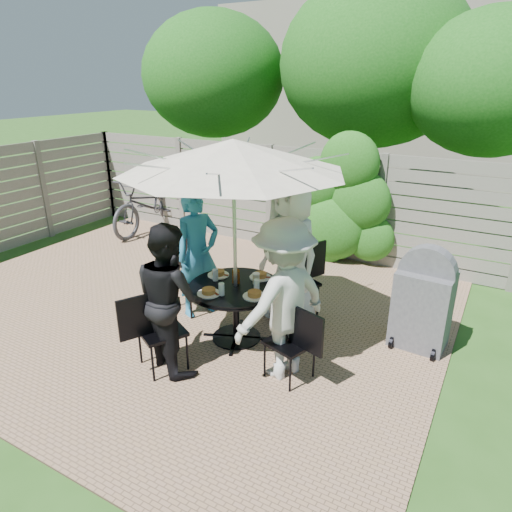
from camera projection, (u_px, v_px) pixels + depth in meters
The scene contains 22 objects.
backyard_envelope at pixel (388, 89), 13.46m from camera, with size 60.00×60.00×5.00m.
patio_table at pixel (236, 302), 5.30m from camera, with size 1.41×1.41×0.71m.
umbrella at pixel (233, 156), 4.68m from camera, with size 3.18×3.18×2.35m.
chair_back at pixel (297, 295), 5.92m from camera, with size 0.62×0.73×0.96m.
person_back at pixel (290, 252), 5.61m from camera, with size 0.91×0.59×1.86m, color white.
chair_left at pixel (194, 289), 6.08m from camera, with size 0.77×0.62×1.00m.
person_left at pixel (198, 254), 5.79m from camera, with size 0.61×0.40×1.67m, color teal.
chair_front at pixel (162, 346), 4.84m from camera, with size 0.60×0.69×0.92m.
person_front at pixel (170, 298), 4.72m from camera, with size 0.78×0.61×1.61m, color black.
chair_right at pixel (290, 357), 4.67m from camera, with size 0.66×0.52×0.86m.
person_right at pixel (283, 300), 4.56m from camera, with size 1.11×0.64×1.71m, color #B8B9B4.
plate_back at pixel (260, 276), 5.42m from camera, with size 0.26×0.26×0.06m.
plate_left at pixel (218, 274), 5.48m from camera, with size 0.26×0.26×0.06m.
plate_front at pixel (209, 292), 5.01m from camera, with size 0.26×0.26×0.06m.
plate_right at pixel (255, 295), 4.95m from camera, with size 0.26×0.26×0.06m.
glass_left at pixel (215, 275), 5.33m from camera, with size 0.07×0.07×0.14m, color silver.
glass_front at pixel (221, 289), 4.97m from camera, with size 0.07×0.07×0.14m, color silver.
glass_right at pixel (257, 285), 5.06m from camera, with size 0.07×0.07×0.14m, color silver.
syrup_jug at pixel (236, 276), 5.27m from camera, with size 0.09×0.09×0.16m, color #59280C.
coffee_cup at pixel (256, 279), 5.25m from camera, with size 0.08×0.08×0.12m, color #C6B293.
bicycle at pixel (150, 204), 9.17m from camera, with size 0.73×2.09×1.10m, color #333338.
bbq_grill at pixel (423, 302), 5.15m from camera, with size 0.63×0.50×1.24m.
Camera 1 is at (3.73, -4.11, 2.93)m, focal length 32.00 mm.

